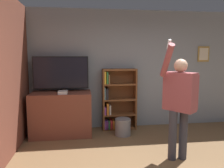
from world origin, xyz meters
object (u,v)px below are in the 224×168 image
at_px(person, 179,99).
at_px(waste_bin, 123,127).
at_px(television, 61,73).
at_px(game_console, 63,92).
at_px(bookshelf, 116,100).

distance_m(person, waste_bin, 1.59).
xyz_separation_m(television, game_console, (0.06, -0.28, -0.36)).
bearing_deg(person, game_console, -160.51).
distance_m(game_console, bookshelf, 1.24).
distance_m(television, game_console, 0.46).
bearing_deg(television, person, -37.66).
height_order(bookshelf, waste_bin, bookshelf).
height_order(person, waste_bin, person).
xyz_separation_m(game_console, waste_bin, (1.22, -0.05, -0.76)).
xyz_separation_m(television, waste_bin, (1.28, -0.33, -1.12)).
bearing_deg(game_console, television, 101.13).
relative_size(bookshelf, waste_bin, 3.93).
bearing_deg(person, waste_bin, 172.36).
bearing_deg(television, bookshelf, 4.59).
relative_size(television, waste_bin, 3.28).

